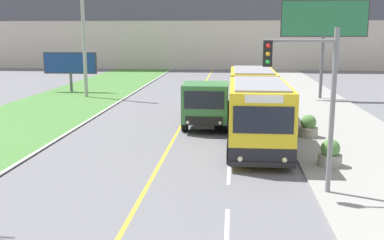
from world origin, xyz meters
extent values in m
cube|color=silver|center=(2.75, 7.80, 0.00)|extent=(0.12, 2.40, 0.01)
cube|color=silver|center=(2.75, 12.40, 0.00)|extent=(0.12, 2.40, 0.01)
cube|color=silver|center=(2.75, 17.00, 0.00)|extent=(0.12, 2.40, 0.01)
cube|color=silver|center=(2.75, 21.60, 0.00)|extent=(0.12, 2.40, 0.01)
cube|color=silver|center=(2.75, 26.20, 0.00)|extent=(0.12, 2.40, 0.01)
cube|color=silver|center=(2.75, 30.80, 0.00)|extent=(0.12, 2.40, 0.01)
cube|color=silver|center=(2.75, 35.40, 0.00)|extent=(0.12, 2.40, 0.01)
cube|color=beige|center=(0.00, 62.78, 9.50)|extent=(80.00, 8.00, 19.00)
cube|color=yellow|center=(3.96, 15.45, 1.63)|extent=(2.48, 5.99, 2.71)
cube|color=black|center=(3.96, 15.45, 0.62)|extent=(2.50, 6.01, 0.70)
cube|color=black|center=(3.96, 15.45, 2.04)|extent=(2.50, 5.51, 0.95)
cube|color=gray|center=(3.96, 15.45, 3.03)|extent=(2.11, 5.39, 0.08)
cube|color=yellow|center=(3.96, 22.34, 1.63)|extent=(2.48, 5.99, 2.71)
cube|color=black|center=(3.96, 22.34, 0.62)|extent=(2.50, 6.01, 0.70)
cube|color=black|center=(3.96, 22.34, 2.04)|extent=(2.50, 5.51, 0.95)
cube|color=gray|center=(3.96, 22.34, 3.03)|extent=(2.11, 5.39, 0.08)
cube|color=#474747|center=(3.96, 18.90, 1.63)|extent=(2.28, 0.90, 2.50)
cube|color=black|center=(3.96, 12.44, 2.04)|extent=(2.18, 0.04, 1.00)
cube|color=black|center=(3.96, 12.43, 0.38)|extent=(2.43, 0.06, 0.20)
sphere|color=#F4EAB2|center=(3.15, 12.42, 0.57)|extent=(0.20, 0.20, 0.20)
sphere|color=#F4EAB2|center=(4.77, 12.42, 0.57)|extent=(0.20, 0.20, 0.20)
cube|color=white|center=(3.96, 12.44, 2.81)|extent=(1.36, 0.04, 0.28)
cylinder|color=black|center=(2.78, 13.78, 0.50)|extent=(0.28, 1.00, 1.00)
cylinder|color=black|center=(5.14, 13.78, 0.50)|extent=(0.28, 1.00, 1.00)
cylinder|color=black|center=(2.78, 17.37, 0.50)|extent=(0.28, 1.00, 1.00)
cylinder|color=black|center=(5.14, 17.37, 0.50)|extent=(0.28, 1.00, 1.00)
cylinder|color=black|center=(2.78, 22.94, 0.50)|extent=(0.28, 1.00, 1.00)
cylinder|color=black|center=(5.14, 22.94, 0.50)|extent=(0.28, 1.00, 1.00)
cube|color=black|center=(1.43, 21.93, 0.45)|extent=(1.05, 6.95, 0.20)
cube|color=#38753D|center=(1.43, 19.75, 1.53)|extent=(2.34, 2.58, 1.97)
cube|color=black|center=(1.43, 18.44, 1.82)|extent=(1.99, 0.04, 0.88)
cube|color=black|center=(1.43, 18.43, 0.77)|extent=(1.87, 0.06, 0.44)
sphere|color=silver|center=(0.61, 18.42, 0.70)|extent=(0.18, 0.18, 0.18)
sphere|color=silver|center=(2.25, 18.42, 0.70)|extent=(0.18, 0.18, 0.18)
cube|color=#994C19|center=(1.43, 23.35, 0.61)|extent=(2.22, 4.12, 0.12)
cube|color=#994C19|center=(0.38, 23.35, 1.13)|extent=(0.12, 4.12, 1.17)
cube|color=#994C19|center=(2.48, 23.35, 1.13)|extent=(0.12, 4.12, 1.17)
cube|color=#994C19|center=(1.43, 21.34, 1.13)|extent=(2.22, 0.12, 1.17)
cube|color=#994C19|center=(1.43, 25.35, 1.13)|extent=(2.22, 0.12, 1.17)
cube|color=#994C19|center=(1.43, 21.34, 1.84)|extent=(2.22, 0.12, 0.24)
cylinder|color=black|center=(0.35, 19.49, 0.52)|extent=(0.30, 1.04, 1.04)
cylinder|color=black|center=(2.51, 19.49, 0.52)|extent=(0.30, 1.04, 1.04)
cylinder|color=black|center=(0.35, 23.55, 0.52)|extent=(0.30, 1.04, 1.04)
cylinder|color=black|center=(2.51, 23.55, 0.52)|extent=(0.30, 1.04, 1.04)
cylinder|color=#9E9E99|center=(-8.86, 31.25, 5.41)|extent=(0.28, 0.28, 10.81)
cylinder|color=slate|center=(5.95, 10.57, 2.65)|extent=(0.16, 0.16, 5.30)
cylinder|color=slate|center=(4.85, 10.57, 4.90)|extent=(2.20, 0.10, 0.10)
cube|color=black|center=(3.89, 10.57, 4.50)|extent=(0.28, 0.24, 0.80)
sphere|color=red|center=(3.89, 10.44, 4.74)|extent=(0.14, 0.14, 0.14)
sphere|color=orange|center=(3.89, 10.44, 4.50)|extent=(0.14, 0.14, 0.14)
sphere|color=green|center=(3.89, 10.44, 4.26)|extent=(0.14, 0.14, 0.14)
cylinder|color=#59595B|center=(9.64, 31.86, 2.43)|extent=(0.24, 0.24, 4.86)
cube|color=#333333|center=(9.64, 31.86, 6.14)|extent=(6.50, 0.20, 2.73)
cube|color=#287547|center=(9.64, 31.75, 6.14)|extent=(6.34, 0.02, 2.57)
cylinder|color=#59595B|center=(-11.18, 34.22, 0.84)|extent=(0.24, 0.24, 1.67)
cube|color=#333333|center=(-11.18, 34.22, 2.51)|extent=(4.65, 0.20, 1.84)
cube|color=navy|center=(-11.18, 34.11, 2.51)|extent=(4.49, 0.02, 1.68)
cylinder|color=gray|center=(6.63, 13.56, 0.29)|extent=(0.91, 0.91, 0.43)
sphere|color=#518442|center=(6.63, 13.56, 0.76)|extent=(0.73, 0.73, 0.73)
cylinder|color=gray|center=(6.58, 18.44, 0.31)|extent=(0.94, 0.94, 0.46)
sphere|color=#518442|center=(6.58, 18.44, 0.80)|extent=(0.75, 0.75, 0.75)
camera|label=1|loc=(2.84, -3.57, 5.17)|focal=42.00mm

